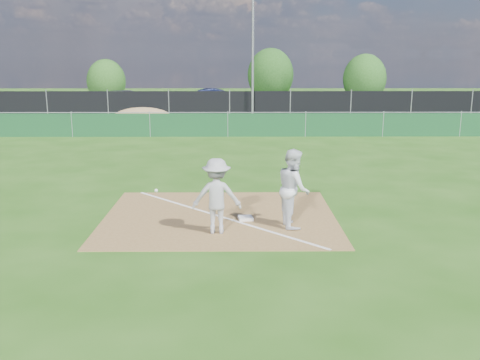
# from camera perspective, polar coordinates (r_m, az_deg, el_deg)

# --- Properties ---
(ground) EXTENTS (90.00, 90.00, 0.00)m
(ground) POSITION_cam_1_polar(r_m,az_deg,el_deg) (22.75, -1.49, 2.75)
(ground) COLOR #224E10
(ground) RESTS_ON ground
(infield_dirt) EXTENTS (6.00, 5.00, 0.02)m
(infield_dirt) POSITION_cam_1_polar(r_m,az_deg,el_deg) (14.00, -2.16, -3.95)
(infield_dirt) COLOR brown
(infield_dirt) RESTS_ON ground
(foul_line) EXTENTS (5.01, 5.01, 0.01)m
(foul_line) POSITION_cam_1_polar(r_m,az_deg,el_deg) (13.99, -2.16, -3.89)
(foul_line) COLOR white
(foul_line) RESTS_ON infield_dirt
(green_fence) EXTENTS (44.00, 0.05, 1.20)m
(green_fence) POSITION_cam_1_polar(r_m,az_deg,el_deg) (27.60, -1.31, 5.88)
(green_fence) COLOR #103B1D
(green_fence) RESTS_ON ground
(dirt_mound) EXTENTS (3.38, 2.60, 1.17)m
(dirt_mound) POSITION_cam_1_polar(r_m,az_deg,el_deg) (31.54, -10.39, 6.56)
(dirt_mound) COLOR #9D794B
(dirt_mound) RESTS_ON ground
(black_fence) EXTENTS (46.00, 0.04, 1.80)m
(black_fence) POSITION_cam_1_polar(r_m,az_deg,el_deg) (35.52, -1.12, 8.02)
(black_fence) COLOR black
(black_fence) RESTS_ON ground
(parking_lot) EXTENTS (46.00, 9.00, 0.01)m
(parking_lot) POSITION_cam_1_polar(r_m,az_deg,el_deg) (40.58, -1.03, 7.41)
(parking_lot) COLOR black
(parking_lot) RESTS_ON ground
(light_pole) EXTENTS (0.16, 0.16, 8.00)m
(light_pole) POSITION_cam_1_polar(r_m,az_deg,el_deg) (35.08, 1.37, 13.02)
(light_pole) COLOR slate
(light_pole) RESTS_ON ground
(first_base) EXTENTS (0.41, 0.41, 0.07)m
(first_base) POSITION_cam_1_polar(r_m,az_deg,el_deg) (13.73, 0.59, -4.08)
(first_base) COLOR silver
(first_base) RESTS_ON infield_dirt
(play_at_first) EXTENTS (1.98, 0.68, 1.79)m
(play_at_first) POSITION_cam_1_polar(r_m,az_deg,el_deg) (12.53, -2.51, -1.71)
(play_at_first) COLOR #ADADAF
(play_at_first) RESTS_ON infield_dirt
(runner) EXTENTS (0.84, 1.02, 1.94)m
(runner) POSITION_cam_1_polar(r_m,az_deg,el_deg) (13.10, 5.72, -0.86)
(runner) COLOR silver
(runner) RESTS_ON ground
(car_left) EXTENTS (5.27, 3.46, 1.67)m
(car_left) POSITION_cam_1_polar(r_m,az_deg,el_deg) (41.13, -11.86, 8.38)
(car_left) COLOR #9A9CA1
(car_left) RESTS_ON parking_lot
(car_mid) EXTENTS (4.90, 1.72, 1.61)m
(car_mid) POSITION_cam_1_polar(r_m,az_deg,el_deg) (40.95, -2.46, 8.59)
(car_mid) COLOR #111633
(car_mid) RESTS_ON parking_lot
(car_right) EXTENTS (4.71, 2.14, 1.34)m
(car_right) POSITION_cam_1_polar(r_m,az_deg,el_deg) (41.02, 3.65, 8.39)
(car_right) COLOR black
(car_right) RESTS_ON parking_lot
(tree_left) EXTENTS (3.18, 3.18, 3.77)m
(tree_left) POSITION_cam_1_polar(r_m,az_deg,el_deg) (46.56, -14.08, 10.16)
(tree_left) COLOR #382316
(tree_left) RESTS_ON ground
(tree_mid) EXTENTS (3.95, 3.95, 4.68)m
(tree_mid) POSITION_cam_1_polar(r_m,az_deg,el_deg) (46.92, 3.28, 11.13)
(tree_mid) COLOR #382316
(tree_mid) RESTS_ON ground
(tree_right) EXTENTS (3.54, 3.54, 4.20)m
(tree_right) POSITION_cam_1_polar(r_m,az_deg,el_deg) (46.26, 13.14, 10.47)
(tree_right) COLOR #382316
(tree_right) RESTS_ON ground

